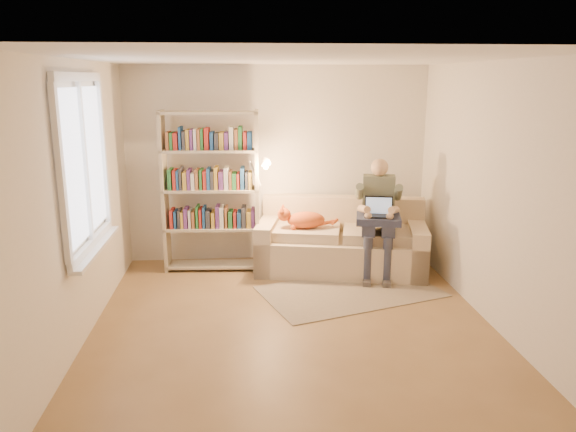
{
  "coord_description": "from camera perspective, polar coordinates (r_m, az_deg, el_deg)",
  "views": [
    {
      "loc": [
        -0.49,
        -5.21,
        2.43
      ],
      "look_at": [
        0.03,
        1.0,
        0.89
      ],
      "focal_mm": 35.0,
      "sensor_mm": 36.0,
      "label": 1
    }
  ],
  "objects": [
    {
      "name": "window",
      "position": [
        5.7,
        -19.57,
        2.38
      ],
      "size": [
        0.12,
        1.52,
        1.69
      ],
      "color": "white",
      "rests_on": "wall_left"
    },
    {
      "name": "wall_front",
      "position": [
        3.2,
        4.32,
        -6.84
      ],
      "size": [
        4.0,
        0.02,
        2.6
      ],
      "primitive_type": "cube",
      "color": "silver",
      "rests_on": "floor"
    },
    {
      "name": "laptop",
      "position": [
        6.9,
        9.12,
        0.5
      ],
      "size": [
        0.39,
        0.35,
        0.29
      ],
      "rotation": [
        0.0,
        0.0,
        -0.21
      ],
      "color": "black",
      "rests_on": "blanket"
    },
    {
      "name": "wall_right",
      "position": [
        5.88,
        20.34,
        1.9
      ],
      "size": [
        0.02,
        4.5,
        2.6
      ],
      "primitive_type": "cube",
      "color": "silver",
      "rests_on": "floor"
    },
    {
      "name": "blanket",
      "position": [
        6.91,
        9.09,
        -0.32
      ],
      "size": [
        0.61,
        0.53,
        0.09
      ],
      "primitive_type": "cube",
      "rotation": [
        0.0,
        0.0,
        -0.21
      ],
      "color": "#282E47",
      "rests_on": "person"
    },
    {
      "name": "floor",
      "position": [
        5.77,
        0.51,
        -11.07
      ],
      "size": [
        4.5,
        4.5,
        0.0
      ],
      "primitive_type": "plane",
      "color": "brown",
      "rests_on": "ground"
    },
    {
      "name": "cat",
      "position": [
        7.1,
        1.3,
        -0.34
      ],
      "size": [
        0.74,
        0.35,
        0.27
      ],
      "rotation": [
        0.0,
        0.0,
        -0.21
      ],
      "color": "orange",
      "rests_on": "sofa"
    },
    {
      "name": "person",
      "position": [
        7.02,
        9.16,
        0.52
      ],
      "size": [
        0.5,
        0.69,
        1.47
      ],
      "rotation": [
        0.0,
        0.0,
        -0.21
      ],
      "color": "#626A56",
      "rests_on": "sofa"
    },
    {
      "name": "wall_left",
      "position": [
        5.54,
        -20.55,
        1.19
      ],
      "size": [
        0.02,
        4.5,
        2.6
      ],
      "primitive_type": "cube",
      "color": "silver",
      "rests_on": "floor"
    },
    {
      "name": "rug",
      "position": [
        6.65,
        6.36,
        -7.62
      ],
      "size": [
        2.27,
        1.76,
        0.01
      ],
      "primitive_type": "cube",
      "rotation": [
        0.0,
        0.0,
        0.33
      ],
      "color": "gray",
      "rests_on": "floor"
    },
    {
      "name": "wall_back",
      "position": [
        7.56,
        -1.06,
        5.24
      ],
      "size": [
        4.0,
        0.02,
        2.6
      ],
      "primitive_type": "cube",
      "color": "silver",
      "rests_on": "floor"
    },
    {
      "name": "bookshelf",
      "position": [
        7.16,
        -7.82,
        3.28
      ],
      "size": [
        1.36,
        0.44,
        2.05
      ],
      "rotation": [
        0.0,
        0.0,
        -0.06
      ],
      "color": "#BBAD8D",
      "rests_on": "floor"
    },
    {
      "name": "ceiling",
      "position": [
        5.23,
        0.57,
        15.71
      ],
      "size": [
        4.0,
        4.5,
        0.02
      ],
      "primitive_type": "cube",
      "color": "white",
      "rests_on": "wall_back"
    },
    {
      "name": "sofa",
      "position": [
        7.3,
        5.43,
        -2.95
      ],
      "size": [
        2.28,
        1.38,
        0.9
      ],
      "rotation": [
        0.0,
        0.0,
        -0.21
      ],
      "color": "beige",
      "rests_on": "floor"
    }
  ]
}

